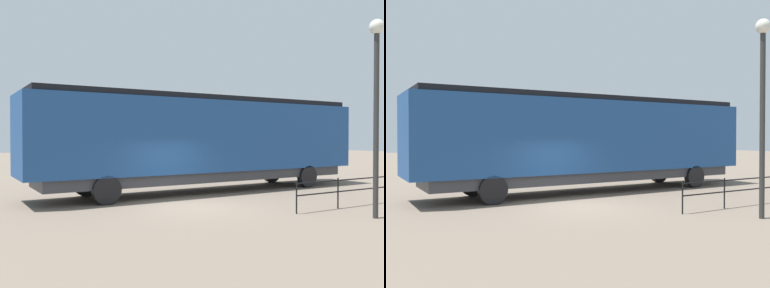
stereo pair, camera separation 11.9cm
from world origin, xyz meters
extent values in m
plane|color=#756656|center=(0.00, 0.00, 0.00)|extent=(120.00, 120.00, 0.00)
cube|color=navy|center=(-3.42, 2.75, 2.58)|extent=(2.95, 16.41, 3.15)
cube|color=black|center=(-3.42, 9.77, 2.10)|extent=(2.83, 2.38, 2.21)
cube|color=black|center=(-3.42, 2.75, 4.27)|extent=(2.66, 15.76, 0.24)
cube|color=#38383D|center=(-3.42, 2.75, 0.78)|extent=(2.66, 15.10, 0.45)
cylinder|color=black|center=(-4.74, 8.00, 0.55)|extent=(0.30, 1.10, 1.10)
cylinder|color=black|center=(-2.09, 8.00, 0.55)|extent=(0.30, 1.10, 1.10)
cylinder|color=black|center=(-4.74, -2.50, 0.55)|extent=(0.30, 1.10, 1.10)
cylinder|color=black|center=(-2.09, -2.50, 0.55)|extent=(0.30, 1.10, 1.10)
cylinder|color=#2D2D2D|center=(4.69, 3.84, 2.91)|extent=(0.16, 0.16, 5.82)
sphere|color=silver|center=(4.69, 3.84, 5.95)|extent=(0.46, 0.46, 0.46)
cylinder|color=black|center=(2.89, 2.26, 0.54)|extent=(0.05, 0.05, 1.09)
cylinder|color=black|center=(2.89, 4.28, 0.54)|extent=(0.05, 0.05, 1.09)
cylinder|color=black|center=(2.89, 6.30, 0.54)|extent=(0.05, 0.05, 1.09)
camera|label=1|loc=(12.75, -7.67, 2.53)|focal=38.65mm
camera|label=2|loc=(12.81, -7.57, 2.53)|focal=38.65mm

